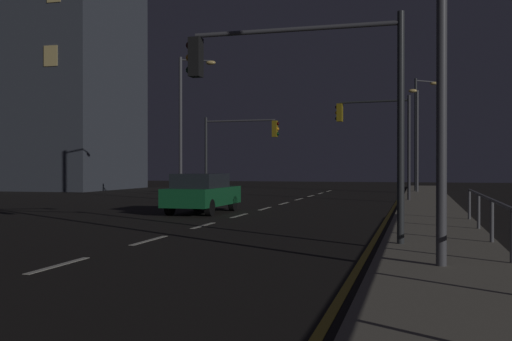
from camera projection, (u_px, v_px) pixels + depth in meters
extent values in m
plane|color=black|center=(209.00, 224.00, 19.69)|extent=(112.00, 112.00, 0.00)
cube|color=gray|center=(435.00, 228.00, 17.92)|extent=(2.57, 77.00, 0.14)
cube|color=silver|center=(59.00, 265.00, 11.47)|extent=(0.14, 2.00, 0.01)
cube|color=silver|center=(149.00, 240.00, 15.34)|extent=(0.14, 2.00, 0.01)
cube|color=silver|center=(203.00, 225.00, 19.20)|extent=(0.14, 2.00, 0.01)
cube|color=silver|center=(239.00, 216.00, 23.07)|extent=(0.14, 2.00, 0.01)
cube|color=silver|center=(265.00, 209.00, 26.94)|extent=(0.14, 2.00, 0.01)
cube|color=silver|center=(284.00, 203.00, 30.81)|extent=(0.14, 2.00, 0.01)
cube|color=silver|center=(299.00, 199.00, 34.68)|extent=(0.14, 2.00, 0.01)
cube|color=silver|center=(311.00, 196.00, 38.55)|extent=(0.14, 2.00, 0.01)
cube|color=silver|center=(321.00, 193.00, 42.42)|extent=(0.14, 2.00, 0.01)
cube|color=silver|center=(329.00, 191.00, 46.28)|extent=(0.14, 2.00, 0.01)
cube|color=gold|center=(389.00, 215.00, 23.14)|extent=(0.14, 53.00, 0.01)
cube|color=#14592D|center=(203.00, 196.00, 24.45)|extent=(1.89, 4.43, 0.70)
cube|color=#1E2328|center=(200.00, 181.00, 24.20)|extent=(1.64, 2.49, 0.55)
cylinder|color=black|center=(197.00, 203.00, 26.02)|extent=(0.23, 0.64, 0.64)
cylinder|color=black|center=(233.00, 203.00, 25.59)|extent=(0.23, 0.64, 0.64)
cylinder|color=black|center=(170.00, 207.00, 23.31)|extent=(0.23, 0.64, 0.64)
cylinder|color=black|center=(210.00, 208.00, 22.88)|extent=(0.23, 0.64, 0.64)
cylinder|color=#2D3033|center=(401.00, 128.00, 13.60)|extent=(0.16, 0.16, 5.14)
cylinder|color=#4C4C51|center=(293.00, 29.00, 14.27)|extent=(4.87, 0.26, 0.11)
cube|color=black|center=(196.00, 57.00, 14.96)|extent=(0.29, 0.35, 0.95)
sphere|color=black|center=(190.00, 45.00, 15.01)|extent=(0.20, 0.20, 0.20)
sphere|color=orange|center=(190.00, 58.00, 15.01)|extent=(0.20, 0.20, 0.20)
sphere|color=black|center=(190.00, 70.00, 15.01)|extent=(0.20, 0.20, 0.20)
cylinder|color=#2D3033|center=(206.00, 157.00, 37.31)|extent=(0.16, 0.16, 4.83)
cylinder|color=#4C4C51|center=(240.00, 121.00, 36.62)|extent=(4.35, 0.36, 0.11)
cube|color=olive|center=(275.00, 129.00, 35.95)|extent=(0.30, 0.36, 0.95)
sphere|color=black|center=(277.00, 124.00, 35.90)|extent=(0.20, 0.20, 0.20)
sphere|color=orange|center=(277.00, 129.00, 35.90)|extent=(0.20, 0.20, 0.20)
sphere|color=black|center=(277.00, 134.00, 35.90)|extent=(0.20, 0.20, 0.20)
cylinder|color=#38383D|center=(409.00, 148.00, 31.45)|extent=(0.16, 0.16, 5.35)
cylinder|color=#2D3033|center=(374.00, 101.00, 32.09)|extent=(3.60, 0.53, 0.11)
cube|color=olive|center=(340.00, 113.00, 32.75)|extent=(0.32, 0.37, 0.95)
sphere|color=black|center=(337.00, 107.00, 32.80)|extent=(0.20, 0.20, 0.20)
sphere|color=orange|center=(337.00, 113.00, 32.81)|extent=(0.20, 0.20, 0.20)
sphere|color=black|center=(337.00, 118.00, 32.81)|extent=(0.20, 0.20, 0.20)
cylinder|color=#4C4C51|center=(442.00, 55.00, 10.56)|extent=(0.18, 0.18, 7.25)
cylinder|color=#4C4C51|center=(181.00, 129.00, 33.63)|extent=(0.18, 0.18, 7.83)
cylinder|color=#38383D|center=(196.00, 60.00, 33.78)|extent=(1.53, 0.84, 0.10)
ellipsoid|color=#F9D172|center=(211.00, 63.00, 33.95)|extent=(0.56, 0.36, 0.24)
cylinder|color=#4C4C51|center=(417.00, 141.00, 42.03)|extent=(0.18, 0.18, 6.92)
cylinder|color=#38383D|center=(415.00, 91.00, 41.15)|extent=(0.39, 1.87, 0.10)
ellipsoid|color=#F9D172|center=(413.00, 91.00, 40.29)|extent=(0.56, 0.36, 0.24)
cylinder|color=#2D3033|center=(416.00, 135.00, 43.34)|extent=(0.18, 0.18, 7.92)
cylinder|color=#4C4C51|center=(425.00, 81.00, 43.68)|extent=(1.31, 1.15, 0.10)
ellipsoid|color=#F9D172|center=(434.00, 83.00, 44.04)|extent=(0.56, 0.36, 0.24)
cylinder|color=#59595E|center=(512.00, 236.00, 10.87)|extent=(0.09, 0.09, 0.95)
cylinder|color=#59595E|center=(492.00, 221.00, 13.90)|extent=(0.09, 0.09, 0.95)
cylinder|color=#59595E|center=(479.00, 211.00, 16.92)|extent=(0.09, 0.09, 0.95)
cylinder|color=#59595E|center=(469.00, 205.00, 19.95)|extent=(0.09, 0.09, 0.95)
cube|color=#3D424C|center=(8.00, 70.00, 51.76)|extent=(20.46, 10.90, 19.96)
cube|color=#EACC7A|center=(51.00, 56.00, 44.52)|extent=(1.10, 0.06, 1.50)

